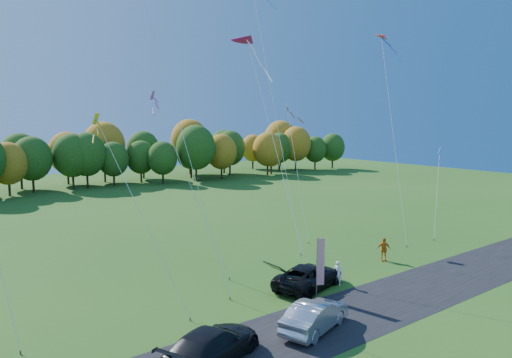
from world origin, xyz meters
TOP-DOWN VIEW (x-y plane):
  - ground at (0.00, 0.00)m, footprint 160.00×160.00m
  - asphalt_strip at (0.00, -4.00)m, footprint 90.00×6.00m
  - tree_line at (0.00, 55.00)m, footprint 116.00×12.00m
  - black_suv at (0.50, 0.83)m, footprint 6.36×4.13m
  - silver_sedan at (-3.91, -4.26)m, footprint 5.33×3.21m
  - dark_truck_a at (-10.34, -3.85)m, footprint 6.43×4.41m
  - person_tailgate_a at (2.52, 0.02)m, footprint 0.58×0.72m
  - person_tailgate_b at (1.56, 0.91)m, footprint 1.04×1.09m
  - person_east at (9.71, 1.72)m, footprint 1.15×1.08m
  - feather_flag at (-0.36, -1.06)m, footprint 0.50×0.26m
  - kite_delta_blue at (-6.75, 7.64)m, footprint 5.27×11.83m
  - kite_parafoil_orange at (7.89, 13.50)m, footprint 6.46×13.57m
  - kite_delta_red at (1.95, 6.25)m, footprint 2.49×9.87m
  - kite_parafoil_rainbow at (17.36, 6.91)m, footprint 6.74×8.21m
  - kite_diamond_yellow at (-9.81, 4.74)m, footprint 2.92×8.05m
  - kite_diamond_white at (9.67, 12.04)m, footprint 2.50×5.92m
  - kite_diamond_pink at (-3.94, 8.93)m, footprint 2.83×7.50m
  - kite_diamond_blue_low at (21.01, 4.24)m, footprint 4.96×3.14m

SIDE VIEW (x-z plane):
  - ground at x=0.00m, z-range 0.00..0.00m
  - tree_line at x=0.00m, z-range -5.00..5.00m
  - asphalt_strip at x=0.00m, z-range 0.00..0.01m
  - black_suv at x=0.50m, z-range 0.00..1.63m
  - silver_sedan at x=-3.91m, z-range 0.00..1.66m
  - person_tailgate_a at x=2.52m, z-range 0.00..1.71m
  - dark_truck_a at x=-10.34m, z-range 0.00..1.73m
  - person_tailgate_b at x=1.56m, z-range 0.00..1.78m
  - person_east at x=9.71m, z-range 0.00..1.90m
  - feather_flag at x=-0.36m, z-range 0.45..4.50m
  - kite_diamond_blue_low at x=21.01m, z-range -0.24..8.53m
  - kite_diamond_yellow at x=-9.81m, z-range -0.24..11.93m
  - kite_diamond_white at x=9.67m, z-range -0.19..13.13m
  - kite_diamond_pink at x=-3.94m, z-range -0.21..13.64m
  - kite_delta_red at x=1.95m, z-range 0.14..19.35m
  - kite_parafoil_rainbow at x=17.36m, z-range -0.13..20.09m
  - kite_parafoil_orange at x=7.89m, z-range -0.19..25.85m
  - kite_delta_blue at x=-6.75m, z-range -0.45..31.39m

